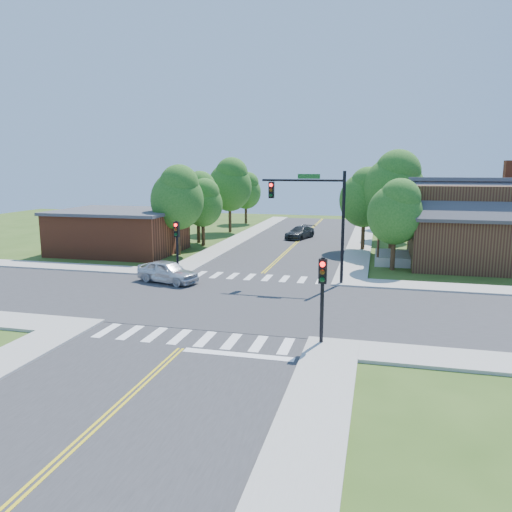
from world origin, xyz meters
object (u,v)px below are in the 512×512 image
(signal_pole_se, at_px, (322,284))
(house_ne, at_px, (480,222))
(signal_pole_nw, at_px, (177,238))
(car_silver, at_px, (168,272))
(signal_mast_ne, at_px, (316,208))
(car_dgrey, at_px, (300,233))

(signal_pole_se, distance_m, house_ne, 22.03)
(signal_pole_nw, height_order, car_silver, signal_pole_nw)
(car_silver, bearing_deg, signal_mast_ne, -59.27)
(signal_mast_ne, distance_m, house_ne, 14.23)
(signal_pole_se, bearing_deg, signal_mast_ne, 98.56)
(signal_mast_ne, height_order, car_dgrey, signal_mast_ne)
(signal_pole_nw, relative_size, house_ne, 0.29)
(signal_pole_se, height_order, signal_pole_nw, same)
(signal_pole_se, distance_m, car_dgrey, 31.14)
(house_ne, bearing_deg, car_dgrey, 144.94)
(signal_pole_se, xyz_separation_m, car_silver, (-10.96, 8.98, -1.94))
(car_dgrey, bearing_deg, signal_mast_ne, -60.27)
(car_silver, bearing_deg, house_ne, -44.81)
(signal_pole_se, relative_size, car_silver, 0.83)
(signal_pole_se, xyz_separation_m, car_dgrey, (-5.72, 30.54, -2.03))
(signal_pole_nw, bearing_deg, signal_pole_se, -45.00)
(signal_mast_ne, xyz_separation_m, signal_pole_se, (1.69, -11.21, -2.19))
(house_ne, bearing_deg, signal_mast_ne, -142.32)
(car_silver, bearing_deg, car_dgrey, 3.53)
(signal_pole_se, relative_size, house_ne, 0.29)
(signal_mast_ne, height_order, house_ne, signal_mast_ne)
(house_ne, bearing_deg, signal_pole_se, -115.58)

